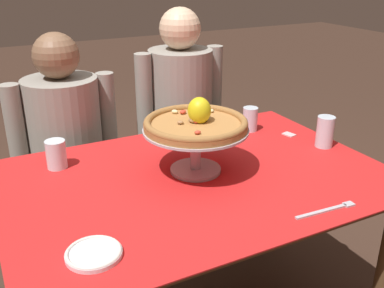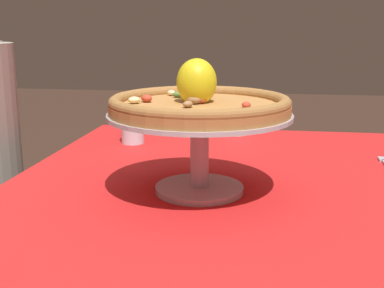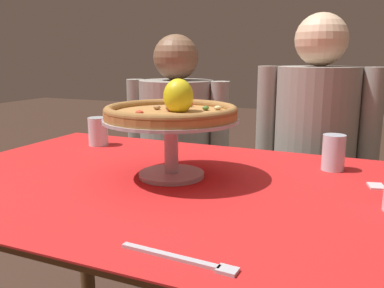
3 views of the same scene
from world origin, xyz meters
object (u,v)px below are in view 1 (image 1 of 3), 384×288
pizza (196,122)px  water_glass_side_right (325,134)px  sugar_packet (289,134)px  water_glass_back_right (250,120)px  dinner_fork (329,210)px  water_glass_back_left (56,156)px  side_plate (94,253)px  pizza_stand (196,142)px  diner_right (181,133)px  diner_left (69,164)px

pizza → water_glass_side_right: size_ratio=2.85×
pizza → sugar_packet: (0.50, 0.12, -0.18)m
water_glass_back_right → dinner_fork: 0.67m
water_glass_back_left → sugar_packet: water_glass_back_left is taller
water_glass_back_right → side_plate: (-0.83, -0.55, -0.04)m
water_glass_back_right → sugar_packet: size_ratio=2.03×
sugar_packet → water_glass_back_left: bearing=172.2°
pizza_stand → pizza: 0.07m
sugar_packet → diner_right: (-0.22, 0.58, -0.16)m
water_glass_side_right → water_glass_back_left: water_glass_side_right is taller
water_glass_side_right → diner_left: (-0.86, 0.70, -0.24)m
diner_right → diner_left: bearing=-176.4°
dinner_fork → diner_left: diner_left is taller
sugar_packet → water_glass_side_right: bearing=-74.4°
water_glass_side_right → water_glass_back_right: water_glass_side_right is taller
pizza → water_glass_back_left: pizza is taller
pizza → water_glass_back_left: bearing=149.5°
dinner_fork → sugar_packet: size_ratio=4.14×
water_glass_side_right → side_plate: size_ratio=0.86×
dinner_fork → diner_right: (0.06, 1.11, -0.16)m
pizza → side_plate: bearing=-145.4°
pizza_stand → sugar_packet: size_ratio=7.13×
pizza → sugar_packet: pizza is taller
diner_left → diner_right: size_ratio=0.94×
pizza_stand → water_glass_back_right: pizza_stand is taller
water_glass_back_left → dinner_fork: (0.65, -0.66, -0.04)m
dinner_fork → diner_left: 1.21m
pizza_stand → diner_right: (0.28, 0.70, -0.26)m
pizza_stand → diner_left: size_ratio=0.32×
water_glass_back_left → sugar_packet: bearing=-7.8°
pizza_stand → diner_left: (-0.31, 0.66, -0.30)m
water_glass_side_right → diner_left: size_ratio=0.11×
water_glass_back_right → diner_right: 0.51m
water_glass_back_left → diner_left: 0.49m
water_glass_back_left → pizza_stand: bearing=-30.7°
water_glass_back_right → diner_right: (-0.11, 0.46, -0.20)m
water_glass_back_left → diner_right: diner_right is taller
pizza_stand → dinner_fork: (0.23, -0.41, -0.11)m
water_glass_back_right → water_glass_back_left: (-0.81, 0.00, -0.00)m
diner_left → pizza: bearing=-65.0°
pizza_stand → water_glass_back_left: size_ratio=3.54×
water_glass_back_left → side_plate: size_ratio=0.71×
pizza_stand → dinner_fork: size_ratio=1.72×
water_glass_side_right → side_plate: 1.03m
water_glass_back_right → dinner_fork: water_glass_back_right is taller
sugar_packet → pizza_stand: bearing=-166.4°
sugar_packet → water_glass_back_right: bearing=133.3°
pizza_stand → pizza: size_ratio=1.03×
diner_right → sugar_packet: bearing=-69.0°
water_glass_back_right → side_plate: 1.00m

